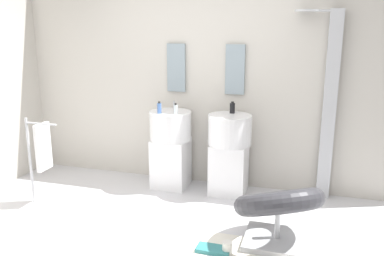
{
  "coord_description": "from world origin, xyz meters",
  "views": [
    {
      "loc": [
        1.19,
        -2.93,
        1.87
      ],
      "look_at": [
        0.15,
        0.55,
        0.95
      ],
      "focal_mm": 37.5,
      "sensor_mm": 36.0,
      "label": 1
    }
  ],
  "objects": [
    {
      "name": "coffee_mug",
      "position": [
        0.61,
        0.05,
        0.06
      ],
      "size": [
        0.08,
        0.08,
        0.11
      ],
      "primitive_type": "cylinder",
      "color": "white",
      "rests_on": "area_rug"
    },
    {
      "name": "pedestal_sink_left",
      "position": [
        -0.35,
        1.35,
        0.5
      ],
      "size": [
        0.49,
        0.49,
        1.02
      ],
      "color": "white",
      "rests_on": "ground_plane"
    },
    {
      "name": "soap_bottle_black",
      "position": [
        0.35,
        1.47,
        0.98
      ],
      "size": [
        0.06,
        0.06,
        0.13
      ],
      "color": "black",
      "rests_on": "pedestal_sink_right"
    },
    {
      "name": "pedestal_sink_right",
      "position": [
        0.35,
        1.35,
        0.5
      ],
      "size": [
        0.49,
        0.49,
        1.02
      ],
      "color": "white",
      "rests_on": "ground_plane"
    },
    {
      "name": "shower_column",
      "position": [
        1.38,
        1.53,
        1.08
      ],
      "size": [
        0.49,
        0.24,
        2.05
      ],
      "color": "#B7BABF",
      "rests_on": "ground_plane"
    },
    {
      "name": "rear_partition",
      "position": [
        0.0,
        1.65,
        1.3
      ],
      "size": [
        4.8,
        0.1,
        2.6
      ],
      "primitive_type": "cube",
      "color": "beige",
      "rests_on": "ground_plane"
    },
    {
      "name": "magazine_teal",
      "position": [
        0.49,
        0.05,
        0.03
      ],
      "size": [
        0.29,
        0.15,
        0.03
      ],
      "primitive_type": "cube",
      "rotation": [
        0.0,
        0.0,
        -0.01
      ],
      "color": "teal",
      "rests_on": "area_rug"
    },
    {
      "name": "vanity_mirror_right",
      "position": [
        0.35,
        1.58,
        1.4
      ],
      "size": [
        0.22,
        0.03,
        0.56
      ],
      "primitive_type": "cube",
      "color": "#8C9EA8"
    },
    {
      "name": "ground_plane",
      "position": [
        0.0,
        0.0,
        -0.02
      ],
      "size": [
        4.8,
        3.6,
        0.04
      ],
      "primitive_type": "cube",
      "color": "silver"
    },
    {
      "name": "soap_bottle_blue",
      "position": [
        -0.43,
        1.21,
        0.98
      ],
      "size": [
        0.05,
        0.05,
        0.14
      ],
      "color": "#4C72B7",
      "rests_on": "pedestal_sink_left"
    },
    {
      "name": "towel_rack",
      "position": [
        -1.48,
        0.47,
        0.63
      ],
      "size": [
        0.37,
        0.22,
        0.95
      ],
      "color": "#B7BABF",
      "rests_on": "ground_plane"
    },
    {
      "name": "lounge_chair",
      "position": [
        0.99,
        0.35,
        0.35
      ],
      "size": [
        1.08,
        1.08,
        0.65
      ],
      "color": "#B7BABF",
      "rests_on": "ground_plane"
    },
    {
      "name": "soap_bottle_clear",
      "position": [
        -0.24,
        1.22,
        0.98
      ],
      "size": [
        0.04,
        0.04,
        0.13
      ],
      "color": "silver",
      "rests_on": "pedestal_sink_left"
    },
    {
      "name": "vanity_mirror_left",
      "position": [
        -0.35,
        1.58,
        1.4
      ],
      "size": [
        0.22,
        0.03,
        0.56
      ],
      "primitive_type": "cube",
      "color": "#8C9EA8"
    }
  ]
}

